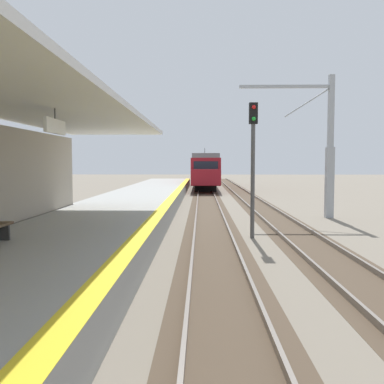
{
  "coord_description": "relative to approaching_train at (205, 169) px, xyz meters",
  "views": [
    {
      "loc": [
        1.44,
        0.16,
        2.91
      ],
      "look_at": [
        1.19,
        12.12,
        2.1
      ],
      "focal_mm": 40.27,
      "sensor_mm": 36.0,
      "label": 1
    }
  ],
  "objects": [
    {
      "name": "station_platform",
      "position": [
        -4.4,
        -33.81,
        -1.73
      ],
      "size": [
        5.0,
        80.0,
        0.91
      ],
      "color": "#999993",
      "rests_on": "ground"
    },
    {
      "name": "track_pair_nearest_platform",
      "position": [
        -0.0,
        -29.81,
        -2.13
      ],
      "size": [
        2.34,
        120.0,
        0.16
      ],
      "color": "#4C3D2D",
      "rests_on": "ground"
    },
    {
      "name": "track_pair_middle",
      "position": [
        3.4,
        -29.81,
        -2.13
      ],
      "size": [
        2.34,
        120.0,
        0.16
      ],
      "color": "#4C3D2D",
      "rests_on": "ground"
    },
    {
      "name": "approaching_train",
      "position": [
        0.0,
        0.0,
        0.0
      ],
      "size": [
        2.93,
        19.6,
        4.76
      ],
      "color": "maroon",
      "rests_on": "ground"
    },
    {
      "name": "rail_signal_post",
      "position": [
        1.53,
        -33.05,
        1.02
      ],
      "size": [
        0.32,
        0.34,
        5.2
      ],
      "color": "#4C4C4C",
      "rests_on": "ground"
    },
    {
      "name": "catenary_pylon_far_side",
      "position": [
        6.03,
        -26.78,
        1.43
      ],
      "size": [
        5.0,
        0.4,
        7.5
      ],
      "color": "#9EA3A8",
      "rests_on": "ground"
    }
  ]
}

